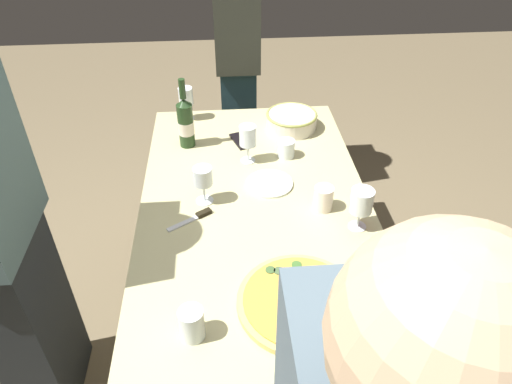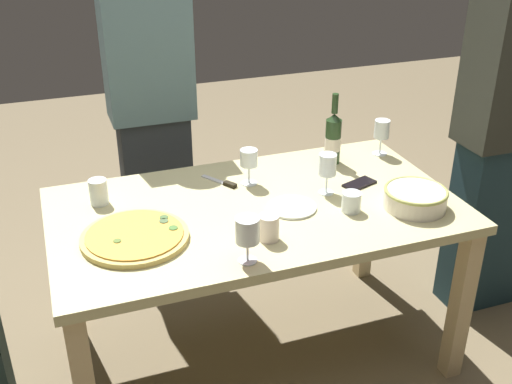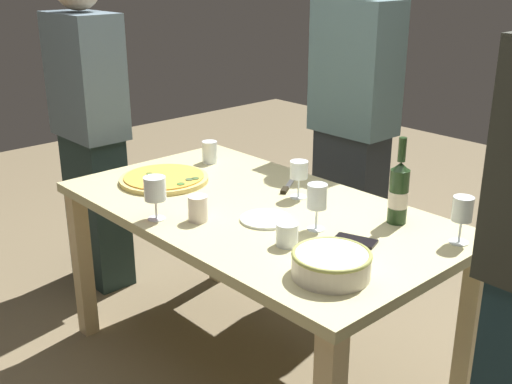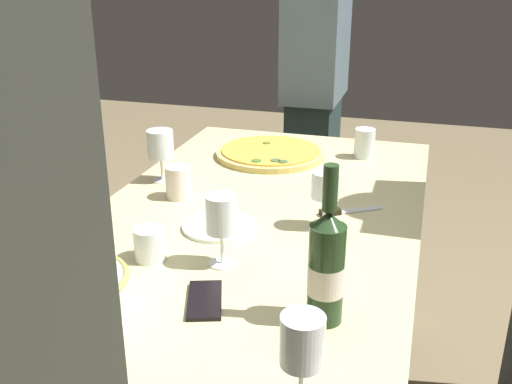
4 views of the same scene
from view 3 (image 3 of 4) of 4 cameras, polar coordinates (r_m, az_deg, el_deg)
The scene contains 17 objects.
ground_plane at distance 2.85m, azimuth 0.00°, elevation -15.52°, with size 8.00×8.00×0.00m, color #726247.
dining_table at distance 2.52m, azimuth 0.00°, elevation -3.31°, with size 1.60×0.90×0.75m.
pizza at distance 2.79m, azimuth -8.29°, elevation 1.19°, with size 0.39×0.39×0.03m.
serving_bowl at distance 1.95m, azimuth 6.81°, elevation -6.38°, with size 0.25×0.25×0.08m.
wine_bottle at distance 2.36m, azimuth 12.75°, elevation 0.01°, with size 0.07×0.07×0.32m.
wine_glass_near_pizza at distance 2.55m, azimuth 3.89°, elevation 1.90°, with size 0.07×0.07×0.16m.
wine_glass_by_bottle at distance 2.25m, azimuth 5.53°, elevation -0.61°, with size 0.07×0.07×0.17m.
wine_glass_far_left at distance 2.36m, azimuth -9.10°, elevation 0.12°, with size 0.08×0.08×0.17m.
wine_glass_far_right at distance 2.24m, azimuth 18.14°, elevation -1.59°, with size 0.07×0.07×0.17m.
cup_amber at distance 2.14m, azimuth 2.82°, elevation -3.85°, with size 0.08×0.08×0.08m, color white.
cup_ceramic at distance 2.35m, azimuth -5.26°, elevation -1.48°, with size 0.07×0.07×0.10m, color white.
cup_spare at distance 3.03m, azimuth -4.21°, elevation 3.63°, with size 0.07×0.07×0.10m, color white.
side_plate at distance 2.36m, azimuth 0.90°, elevation -2.46°, with size 0.19×0.19×0.01m, color white.
cell_phone at distance 2.21m, azimuth 8.94°, elevation -4.36°, with size 0.07×0.14×0.01m, color black.
pizza_knife at distance 2.68m, azimuth 2.76°, elevation 0.38°, with size 0.12×0.17×0.02m.
person_host at distance 3.21m, azimuth 8.72°, elevation 5.93°, with size 0.41×0.24×1.73m.
person_guest_right at distance 3.35m, azimuth -14.72°, elevation 5.32°, with size 0.41×0.24×1.66m.
Camera 3 is at (1.71, -1.56, 1.66)m, focal length 44.32 mm.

